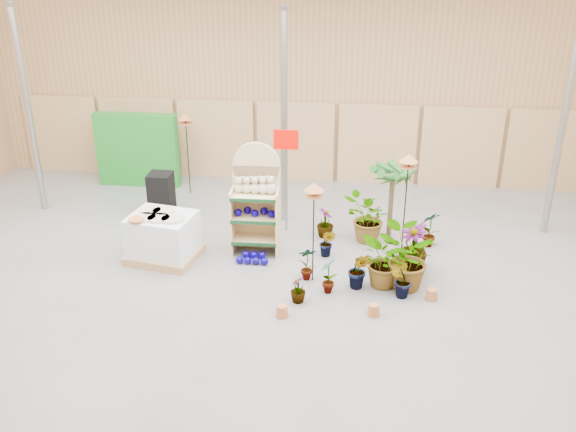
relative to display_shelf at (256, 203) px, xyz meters
name	(u,v)px	position (x,y,z in m)	size (l,w,h in m)	color
room	(266,164)	(0.38, -1.14, 1.22)	(15.20, 12.10, 4.70)	#606060
display_shelf	(256,203)	(0.00, 0.00, 0.00)	(0.93, 0.60, 2.19)	tan
teddy_bears	(257,186)	(0.03, -0.10, 0.39)	(0.81, 0.22, 0.36)	#C5B697
gazing_balls_shelf	(255,212)	(0.00, -0.14, -0.14)	(0.80, 0.27, 0.15)	#090079
gazing_balls_floor	(253,258)	(0.00, -0.54, -0.92)	(0.63, 0.39, 0.15)	#090079
pallet_stack	(163,237)	(-1.72, -0.60, -0.54)	(1.46, 1.29, 0.95)	#A37E51
charcoal_planters	(161,195)	(-2.32, 1.34, -0.50)	(0.50, 0.50, 1.00)	black
trellis_stock	(138,150)	(-3.42, 3.15, -0.10)	(2.00, 0.30, 1.80)	#197420
offer_sign	(286,160)	(0.48, 0.93, 0.57)	(0.50, 0.08, 2.20)	gray
bird_table_front	(314,190)	(1.19, -1.12, 0.76)	(0.34, 0.34, 1.90)	black
bird_table_right	(409,162)	(2.82, -0.17, 1.00)	(0.34, 0.34, 2.15)	black
bird_table_back	(185,119)	(-2.05, 2.71, 0.84)	(0.34, 0.34, 1.98)	black
palm	(393,173)	(2.63, 0.88, 0.40)	(0.70, 0.70, 1.65)	brown
potted_plant_0	(307,263)	(1.09, -1.09, -0.67)	(0.35, 0.24, 0.67)	#20581E
potted_plant_1	(359,270)	(2.02, -1.30, -0.64)	(0.40, 0.32, 0.72)	#20581E
potted_plant_2	(385,262)	(2.47, -1.21, -0.50)	(0.89, 0.77, 0.99)	#20581E
potted_plant_3	(413,248)	(2.99, -0.57, -0.52)	(0.54, 0.54, 0.96)	#20581E
potted_plant_4	(430,228)	(3.41, 0.51, -0.61)	(0.41, 0.28, 0.78)	#20581E
potted_plant_5	(327,243)	(1.40, -0.16, -0.71)	(0.32, 0.26, 0.58)	#20581E
potted_plant_6	(368,219)	(2.17, 0.56, -0.49)	(0.92, 0.79, 1.02)	#20581E
potted_plant_7	(298,289)	(1.00, -1.87, -0.76)	(0.27, 0.27, 0.48)	#20581E
potted_plant_8	(328,275)	(1.49, -1.49, -0.66)	(0.36, 0.24, 0.67)	#20581E
potted_plant_9	(401,280)	(2.74, -1.51, -0.68)	(0.35, 0.29, 0.64)	#20581E
potted_plant_10	(405,259)	(2.81, -1.20, -0.43)	(1.02, 0.88, 1.13)	#20581E
potted_plant_11	(325,223)	(1.31, 0.71, -0.69)	(0.35, 0.35, 0.62)	#20581E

